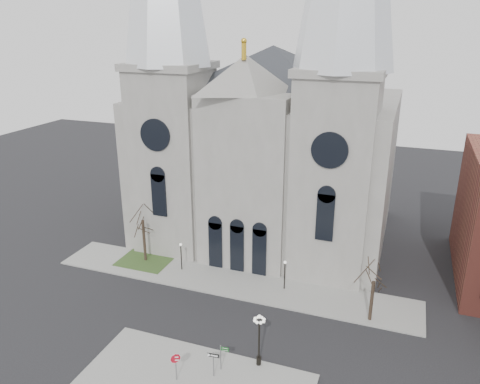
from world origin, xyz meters
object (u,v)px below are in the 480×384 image
(one_way_sign, at_px, (213,360))
(globe_lamp, at_px, (259,334))
(stop_sign, at_px, (176,361))
(street_name_sign, at_px, (222,356))

(one_way_sign, bearing_deg, globe_lamp, 34.80)
(stop_sign, bearing_deg, street_name_sign, 16.41)
(one_way_sign, distance_m, street_name_sign, 0.98)
(stop_sign, xyz_separation_m, street_name_sign, (2.90, 2.29, -0.42))
(globe_lamp, xyz_separation_m, one_way_sign, (-2.93, -2.49, -1.46))
(stop_sign, bearing_deg, one_way_sign, 6.35)
(stop_sign, height_order, one_way_sign, stop_sign)
(globe_lamp, bearing_deg, one_way_sign, -139.64)
(stop_sign, xyz_separation_m, globe_lamp, (5.51, 3.87, 1.21))
(stop_sign, height_order, street_name_sign, stop_sign)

